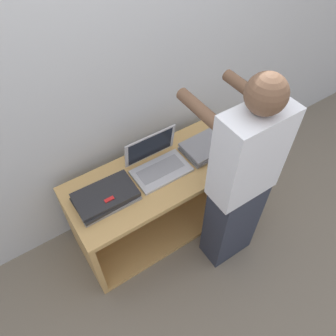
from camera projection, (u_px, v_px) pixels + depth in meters
The scene contains 8 objects.
ground_plane at pixel (181, 247), 2.54m from camera, with size 12.00×12.00×0.00m, color #756B5B.
wall_back at pixel (126, 73), 1.99m from camera, with size 8.00×0.05×2.40m.
cart at pixel (157, 194), 2.48m from camera, with size 1.32×0.54×0.64m.
laptop_open at pixel (158, 163), 2.19m from camera, with size 0.38×0.27×0.25m.
laptop_stack_left at pixel (106, 197), 2.03m from camera, with size 0.39×0.24×0.06m.
laptop_stack_right at pixel (209, 145), 2.33m from camera, with size 0.40×0.25×0.06m.
person at pixel (240, 185), 1.97m from camera, with size 0.40×0.52×1.54m.
inventory_tag at pixel (109, 199), 1.98m from camera, with size 0.06×0.02×0.01m.
Camera 1 is at (-0.75, -0.94, 2.33)m, focal length 35.00 mm.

